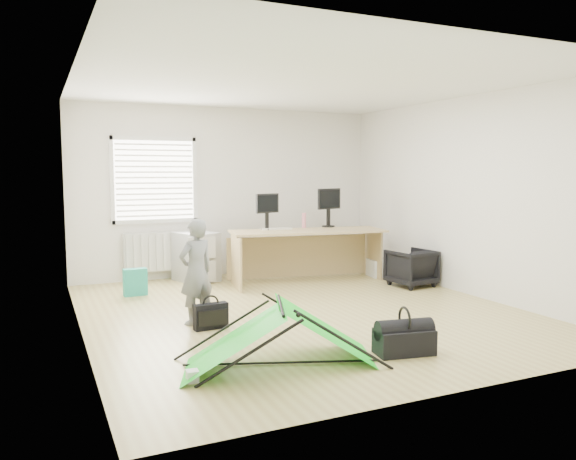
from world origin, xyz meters
name	(u,v)px	position (x,y,z in m)	size (l,w,h in m)	color
ground	(302,311)	(0.00, 0.00, 0.00)	(5.50, 5.50, 0.00)	tan
back_wall	(229,192)	(0.00, 2.75, 1.35)	(5.00, 0.02, 2.70)	silver
window	(155,180)	(-1.20, 2.71, 1.55)	(1.20, 0.06, 1.20)	silver
radiator	(157,252)	(-1.20, 2.67, 0.45)	(1.00, 0.12, 0.60)	silver
desk	(308,256)	(0.87, 1.59, 0.40)	(2.33, 0.74, 0.80)	tan
filing_cabinet	(196,257)	(-0.66, 2.38, 0.38)	(0.48, 0.64, 0.75)	#ADAFB2
monitor_left	(267,216)	(0.33, 1.92, 1.00)	(0.42, 0.09, 0.40)	black
monitor_right	(328,213)	(1.40, 1.91, 1.02)	(0.47, 0.10, 0.45)	black
keyboard	(276,229)	(0.47, 1.89, 0.81)	(0.47, 0.16, 0.02)	beige
thermos	(304,220)	(0.97, 1.93, 0.91)	(0.07, 0.07, 0.24)	#CD737E
office_chair	(411,268)	(2.12, 0.68, 0.27)	(0.58, 0.60, 0.55)	black
person	(196,272)	(-1.30, -0.02, 0.58)	(0.43, 0.28, 1.17)	slate
kite	(281,335)	(-0.98, -1.62, 0.26)	(1.71, 0.75, 0.53)	#14D31F
storage_crate	(384,268)	(2.20, 1.51, 0.14)	(0.49, 0.34, 0.27)	silver
tote_bag	(135,282)	(-1.69, 1.71, 0.18)	(0.31, 0.14, 0.37)	teal
laptop_bag	(211,316)	(-1.22, -0.29, 0.14)	(0.37, 0.11, 0.28)	black
white_box	(192,376)	(-1.80, -1.70, 0.05)	(0.10, 0.10, 0.10)	silver
duffel_bag	(404,342)	(0.17, -1.83, 0.12)	(0.53, 0.27, 0.23)	black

